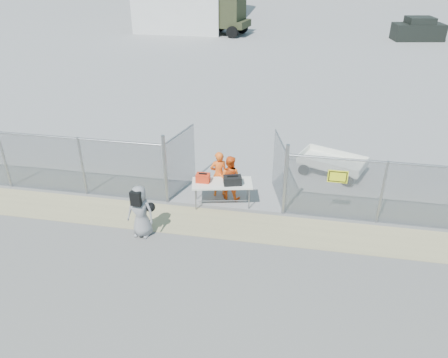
% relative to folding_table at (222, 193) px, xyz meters
% --- Properties ---
extents(ground, '(160.00, 160.00, 0.00)m').
position_rel_folding_table_xyz_m(ground, '(0.10, -2.19, -0.43)').
color(ground, '#575757').
extents(tarmac_inside, '(160.00, 80.00, 0.01)m').
position_rel_folding_table_xyz_m(tarmac_inside, '(0.10, 39.81, -0.42)').
color(tarmac_inside, gray).
rests_on(tarmac_inside, ground).
extents(dirt_strip, '(44.00, 1.60, 0.01)m').
position_rel_folding_table_xyz_m(dirt_strip, '(0.10, -1.19, -0.42)').
color(dirt_strip, tan).
rests_on(dirt_strip, ground).
extents(chain_link_fence, '(40.00, 0.20, 2.20)m').
position_rel_folding_table_xyz_m(chain_link_fence, '(0.10, -0.19, 0.67)').
color(chain_link_fence, gray).
rests_on(chain_link_fence, ground).
extents(folding_table, '(2.14, 1.24, 0.85)m').
position_rel_folding_table_xyz_m(folding_table, '(0.00, 0.00, 0.00)').
color(folding_table, silver).
rests_on(folding_table, ground).
extents(orange_bag, '(0.46, 0.31, 0.29)m').
position_rel_folding_table_xyz_m(orange_bag, '(-0.65, -0.05, 0.57)').
color(orange_bag, red).
rests_on(orange_bag, folding_table).
extents(black_duffel, '(0.67, 0.50, 0.29)m').
position_rel_folding_table_xyz_m(black_duffel, '(0.36, -0.04, 0.57)').
color(black_duffel, black).
rests_on(black_duffel, folding_table).
extents(security_worker_left, '(0.73, 0.62, 1.69)m').
position_rel_folding_table_xyz_m(security_worker_left, '(-0.23, 0.59, 0.42)').
color(security_worker_left, orange).
rests_on(security_worker_left, ground).
extents(security_worker_right, '(0.87, 0.72, 1.62)m').
position_rel_folding_table_xyz_m(security_worker_right, '(0.17, 0.47, 0.38)').
color(security_worker_right, orange).
rests_on(security_worker_right, ground).
extents(visitor, '(0.87, 0.61, 1.69)m').
position_rel_folding_table_xyz_m(visitor, '(-2.09, -2.17, 0.42)').
color(visitor, gray).
rests_on(visitor, ground).
extents(utility_trailer, '(3.54, 2.67, 0.77)m').
position_rel_folding_table_xyz_m(utility_trailer, '(3.76, 3.01, -0.04)').
color(utility_trailer, silver).
rests_on(utility_trailer, ground).
extents(military_truck, '(7.39, 3.98, 3.34)m').
position_rel_folding_table_xyz_m(military_truck, '(-6.63, 30.38, 1.24)').
color(military_truck, '#2E321C').
rests_on(military_truck, ground).
extents(parked_vehicle_near, '(4.64, 2.75, 1.97)m').
position_rel_folding_table_xyz_m(parked_vehicle_near, '(12.19, 30.61, 0.56)').
color(parked_vehicle_near, black).
rests_on(parked_vehicle_near, ground).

